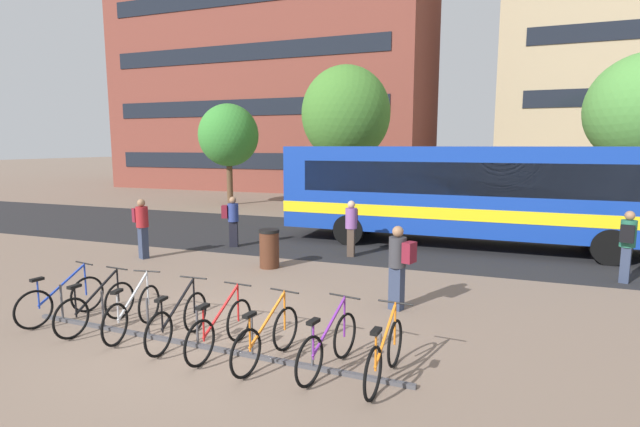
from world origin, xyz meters
TOP-DOWN VIEW (x-y plane):
  - ground at (0.00, 0.00)m, footprint 200.00×200.00m
  - bus_lane_asphalt at (0.00, 9.06)m, footprint 80.00×7.20m
  - city_bus at (3.90, 9.06)m, footprint 12.06×2.72m
  - bike_rack at (0.11, -0.53)m, footprint 7.05×0.33m
  - parked_bicycle_blue_0 at (-2.97, -0.37)m, footprint 0.53×1.70m
  - parked_bicycle_black_1 at (-2.05, -0.46)m, footprint 0.52×1.72m
  - parked_bicycle_silver_2 at (-1.27, -0.43)m, footprint 0.52×1.71m
  - parked_bicycle_black_3 at (-0.28, -0.50)m, footprint 0.52×1.72m
  - parked_bicycle_red_4 at (0.57, -0.57)m, footprint 0.52×1.72m
  - parked_bicycle_orange_5 at (1.41, -0.64)m, footprint 0.52×1.71m
  - parked_bicycle_purple_6 at (2.35, -0.57)m, footprint 0.53×1.70m
  - parked_bicycle_orange_7 at (3.19, -0.60)m, footprint 0.52×1.72m
  - commuter_maroon_pack_0 at (-4.94, 4.12)m, footprint 0.60×0.50m
  - commuter_maroon_pack_1 at (0.63, 6.44)m, footprint 0.38×0.55m
  - commuter_black_pack_2 at (7.49, 6.04)m, footprint 0.45×0.59m
  - commuter_maroon_pack_3 at (2.81, 2.34)m, footprint 0.59×0.47m
  - commuter_maroon_pack_4 at (-3.32, 6.38)m, footprint 0.60×0.48m
  - trash_bin at (-1.05, 4.42)m, footprint 0.55×0.55m
  - street_tree_0 at (-2.47, 15.86)m, footprint 4.33×4.33m
  - street_tree_1 at (-9.09, 15.91)m, footprint 3.23×3.23m
  - building_left_wing at (-11.86, 28.85)m, footprint 23.17×12.93m

SIDE VIEW (x-z plane):
  - ground at x=0.00m, z-range 0.00..0.00m
  - bus_lane_asphalt at x=0.00m, z-range 0.00..0.01m
  - bike_rack at x=0.11m, z-range -0.26..0.44m
  - parked_bicycle_blue_0 at x=-2.97m, z-range -0.11..0.88m
  - parked_bicycle_black_1 at x=-2.05m, z-range -0.11..0.88m
  - parked_bicycle_silver_2 at x=-1.27m, z-range -0.11..0.88m
  - parked_bicycle_black_3 at x=-0.28m, z-range -0.11..0.88m
  - parked_bicycle_red_4 at x=0.57m, z-range -0.11..0.88m
  - parked_bicycle_orange_5 at x=1.41m, z-range -0.11..0.88m
  - parked_bicycle_purple_6 at x=2.35m, z-range -0.11..0.88m
  - parked_bicycle_orange_7 at x=3.19m, z-range -0.11..0.88m
  - trash_bin at x=-1.05m, z-range 0.00..1.03m
  - commuter_maroon_pack_4 at x=-3.32m, z-range 0.12..1.74m
  - commuter_maroon_pack_1 at x=0.63m, z-range 0.12..1.78m
  - commuter_maroon_pack_3 at x=2.81m, z-range 0.13..1.81m
  - commuter_black_pack_2 at x=7.49m, z-range 0.13..1.85m
  - commuter_maroon_pack_0 at x=-4.94m, z-range 0.14..1.86m
  - city_bus at x=3.90m, z-range 0.18..3.38m
  - street_tree_1 at x=-9.09m, z-range 1.04..6.49m
  - street_tree_0 at x=-2.47m, z-range 1.21..8.29m
  - building_left_wing at x=-11.86m, z-range 0.00..21.71m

